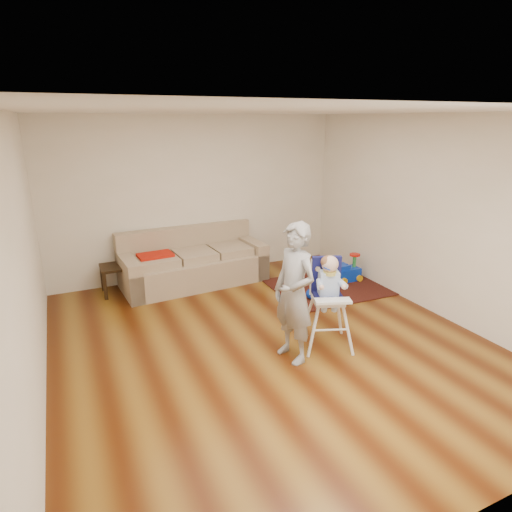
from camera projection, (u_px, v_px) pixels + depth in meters
name	position (u px, v px, depth m)	size (l,w,h in m)	color
ground	(270.00, 342.00, 5.27)	(5.50, 5.50, 0.00)	#4A1E07
room_envelope	(252.00, 184.00, 5.15)	(5.04, 5.52, 2.72)	white
sofa	(194.00, 258.00, 7.02)	(2.39, 1.11, 0.90)	tan
side_table	(117.00, 279.00, 6.69)	(0.45, 0.45, 0.45)	black
area_rug	(332.00, 286.00, 7.00)	(1.91, 1.43, 0.02)	black
ride_on_toy	(347.00, 267.00, 7.18)	(0.41, 0.29, 0.45)	#0A35CF
toy_ball	(311.00, 294.00, 6.47)	(0.16, 0.16, 0.16)	#0A35CF
high_chair	(328.00, 303.00, 5.05)	(0.68, 0.68, 1.15)	white
adult	(294.00, 293.00, 4.69)	(0.58, 0.38, 1.60)	gray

